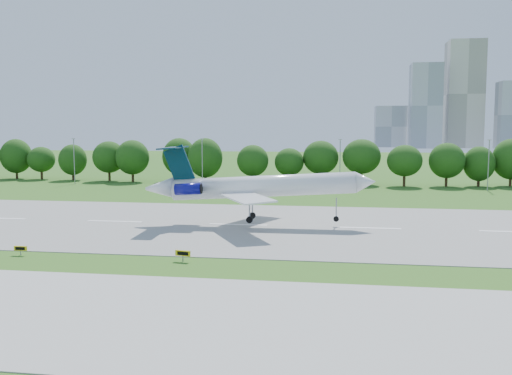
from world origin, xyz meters
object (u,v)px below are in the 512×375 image
taxi_sign_left (21,249)px  service_vehicle_b (261,184)px  service_vehicle_a (170,184)px  airliner (252,186)px

taxi_sign_left → service_vehicle_b: taxi_sign_left is taller
taxi_sign_left → service_vehicle_a: size_ratio=0.44×
airliner → taxi_sign_left: (-23.53, -24.42, -5.32)m
airliner → service_vehicle_a: size_ratio=9.96×
service_vehicle_a → airliner: bearing=-158.1°
airliner → service_vehicle_a: bearing=115.6°
taxi_sign_left → service_vehicle_b: 84.63m
taxi_sign_left → service_vehicle_a: bearing=93.3°
airliner → service_vehicle_a: airliner is taller
airliner → taxi_sign_left: size_ratio=22.42×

